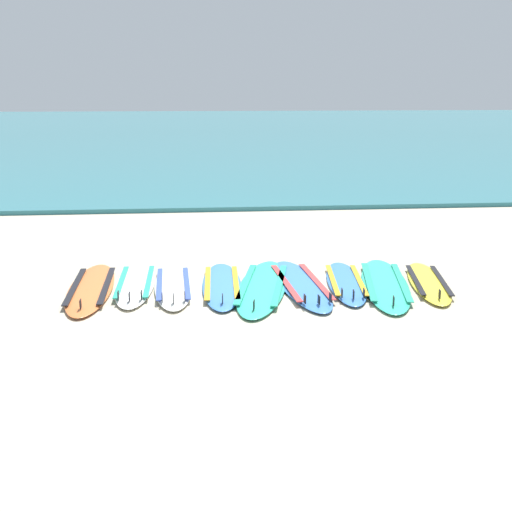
{
  "coord_description": "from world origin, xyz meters",
  "views": [
    {
      "loc": [
        -0.34,
        -8.19,
        2.67
      ],
      "look_at": [
        0.47,
        0.7,
        0.25
      ],
      "focal_mm": 43.67,
      "sensor_mm": 36.0,
      "label": 1
    }
  ],
  "objects_px": {
    "surfboard_0": "(91,288)",
    "surfboard_2": "(173,286)",
    "surfboard_3": "(222,285)",
    "surfboard_1": "(135,284)",
    "surfboard_6": "(346,282)",
    "surfboard_7": "(385,284)",
    "surfboard_4": "(262,286)",
    "surfboard_5": "(301,284)",
    "surfboard_8": "(428,282)"
  },
  "relations": [
    {
      "from": "surfboard_1",
      "to": "surfboard_2",
      "type": "distance_m",
      "value": 0.55
    },
    {
      "from": "surfboard_5",
      "to": "surfboard_7",
      "type": "bearing_deg",
      "value": -4.33
    },
    {
      "from": "surfboard_5",
      "to": "surfboard_6",
      "type": "height_order",
      "value": "same"
    },
    {
      "from": "surfboard_0",
      "to": "surfboard_4",
      "type": "distance_m",
      "value": 2.34
    },
    {
      "from": "surfboard_3",
      "to": "surfboard_6",
      "type": "bearing_deg",
      "value": -1.31
    },
    {
      "from": "surfboard_4",
      "to": "surfboard_7",
      "type": "xyz_separation_m",
      "value": [
        1.71,
        -0.04,
        0.0
      ]
    },
    {
      "from": "surfboard_8",
      "to": "surfboard_6",
      "type": "bearing_deg",
      "value": 174.59
    },
    {
      "from": "surfboard_7",
      "to": "surfboard_8",
      "type": "height_order",
      "value": "same"
    },
    {
      "from": "surfboard_6",
      "to": "surfboard_3",
      "type": "bearing_deg",
      "value": 178.69
    },
    {
      "from": "surfboard_1",
      "to": "surfboard_7",
      "type": "distance_m",
      "value": 3.48
    },
    {
      "from": "surfboard_2",
      "to": "surfboard_7",
      "type": "distance_m",
      "value": 2.94
    },
    {
      "from": "surfboard_2",
      "to": "surfboard_1",
      "type": "bearing_deg",
      "value": 165.51
    },
    {
      "from": "surfboard_4",
      "to": "surfboard_8",
      "type": "height_order",
      "value": "same"
    },
    {
      "from": "surfboard_0",
      "to": "surfboard_7",
      "type": "relative_size",
      "value": 0.92
    },
    {
      "from": "surfboard_3",
      "to": "surfboard_1",
      "type": "bearing_deg",
      "value": 172.54
    },
    {
      "from": "surfboard_1",
      "to": "surfboard_8",
      "type": "relative_size",
      "value": 1.03
    },
    {
      "from": "surfboard_0",
      "to": "surfboard_2",
      "type": "relative_size",
      "value": 1.13
    },
    {
      "from": "surfboard_1",
      "to": "surfboard_2",
      "type": "height_order",
      "value": "same"
    },
    {
      "from": "surfboard_1",
      "to": "surfboard_3",
      "type": "distance_m",
      "value": 1.21
    },
    {
      "from": "surfboard_2",
      "to": "surfboard_7",
      "type": "relative_size",
      "value": 0.81
    },
    {
      "from": "surfboard_2",
      "to": "surfboard_6",
      "type": "height_order",
      "value": "same"
    },
    {
      "from": "surfboard_1",
      "to": "surfboard_2",
      "type": "bearing_deg",
      "value": -14.49
    },
    {
      "from": "surfboard_5",
      "to": "surfboard_8",
      "type": "distance_m",
      "value": 1.79
    },
    {
      "from": "surfboard_1",
      "to": "surfboard_4",
      "type": "distance_m",
      "value": 1.77
    },
    {
      "from": "surfboard_0",
      "to": "surfboard_1",
      "type": "relative_size",
      "value": 1.12
    },
    {
      "from": "surfboard_2",
      "to": "surfboard_8",
      "type": "relative_size",
      "value": 1.01
    },
    {
      "from": "surfboard_2",
      "to": "surfboard_6",
      "type": "relative_size",
      "value": 1.0
    },
    {
      "from": "surfboard_6",
      "to": "surfboard_8",
      "type": "height_order",
      "value": "same"
    },
    {
      "from": "surfboard_1",
      "to": "surfboard_3",
      "type": "bearing_deg",
      "value": -7.46
    },
    {
      "from": "surfboard_4",
      "to": "surfboard_8",
      "type": "xyz_separation_m",
      "value": [
        2.33,
        -0.03,
        0.0
      ]
    },
    {
      "from": "surfboard_7",
      "to": "surfboard_2",
      "type": "bearing_deg",
      "value": 176.59
    },
    {
      "from": "surfboard_3",
      "to": "surfboard_2",
      "type": "bearing_deg",
      "value": 178.29
    },
    {
      "from": "surfboard_4",
      "to": "surfboard_6",
      "type": "height_order",
      "value": "same"
    },
    {
      "from": "surfboard_3",
      "to": "surfboard_5",
      "type": "relative_size",
      "value": 0.89
    },
    {
      "from": "surfboard_3",
      "to": "surfboard_7",
      "type": "bearing_deg",
      "value": -3.91
    },
    {
      "from": "surfboard_3",
      "to": "surfboard_6",
      "type": "xyz_separation_m",
      "value": [
        1.74,
        -0.04,
        0.0
      ]
    },
    {
      "from": "surfboard_2",
      "to": "surfboard_6",
      "type": "bearing_deg",
      "value": -1.42
    },
    {
      "from": "surfboard_0",
      "to": "surfboard_2",
      "type": "height_order",
      "value": "same"
    },
    {
      "from": "surfboard_8",
      "to": "surfboard_3",
      "type": "bearing_deg",
      "value": 177.05
    },
    {
      "from": "surfboard_2",
      "to": "surfboard_4",
      "type": "relative_size",
      "value": 0.78
    },
    {
      "from": "surfboard_2",
      "to": "surfboard_4",
      "type": "xyz_separation_m",
      "value": [
        1.22,
        -0.14,
        -0.0
      ]
    },
    {
      "from": "surfboard_5",
      "to": "surfboard_8",
      "type": "height_order",
      "value": "same"
    },
    {
      "from": "surfboard_3",
      "to": "surfboard_8",
      "type": "xyz_separation_m",
      "value": [
        2.89,
        -0.15,
        0.0
      ]
    },
    {
      "from": "surfboard_4",
      "to": "surfboard_7",
      "type": "relative_size",
      "value": 1.03
    },
    {
      "from": "surfboard_7",
      "to": "surfboard_0",
      "type": "bearing_deg",
      "value": 177.44
    },
    {
      "from": "surfboard_2",
      "to": "surfboard_3",
      "type": "xyz_separation_m",
      "value": [
        0.67,
        -0.02,
        -0.0
      ]
    },
    {
      "from": "surfboard_0",
      "to": "surfboard_1",
      "type": "bearing_deg",
      "value": 12.63
    },
    {
      "from": "surfboard_0",
      "to": "surfboard_6",
      "type": "distance_m",
      "value": 3.52
    },
    {
      "from": "surfboard_4",
      "to": "surfboard_3",
      "type": "bearing_deg",
      "value": 167.78
    },
    {
      "from": "surfboard_4",
      "to": "surfboard_1",
      "type": "bearing_deg",
      "value": 171.02
    }
  ]
}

